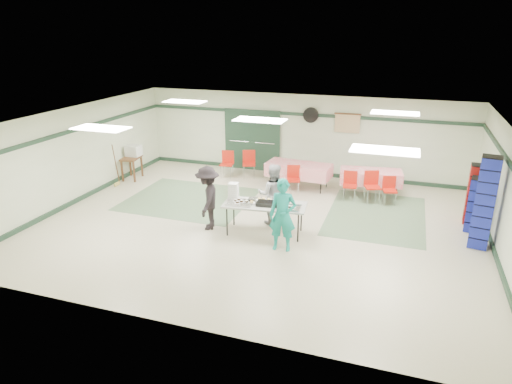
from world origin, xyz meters
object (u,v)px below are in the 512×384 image
(volunteer_dark, at_px, (208,198))
(printer_table, at_px, (131,161))
(chair_a, at_px, (372,183))
(dining_table_a, at_px, (371,176))
(dining_table_b, at_px, (299,170))
(broom, at_px, (116,164))
(chair_b, at_px, (350,182))
(chair_loose_a, at_px, (249,161))
(chair_loose_b, at_px, (227,161))
(crate_stack_red, at_px, (475,195))
(chair_d, at_px, (293,176))
(chair_c, at_px, (389,187))
(office_printer, at_px, (134,151))
(serving_table, at_px, (265,206))
(volunteer_teal, at_px, (283,215))
(volunteer_grey, at_px, (273,194))
(crate_stack_blue_b, at_px, (485,203))
(crate_stack_blue_a, at_px, (477,205))

(volunteer_dark, xyz_separation_m, printer_table, (-4.02, 2.82, -0.18))
(volunteer_dark, height_order, chair_a, volunteer_dark)
(dining_table_a, xyz_separation_m, printer_table, (-7.61, -0.95, 0.05))
(dining_table_b, height_order, broom, broom)
(chair_b, distance_m, chair_loose_a, 3.64)
(chair_loose_b, xyz_separation_m, crate_stack_red, (7.40, -1.63, 0.24))
(chair_d, distance_m, chair_loose_b, 2.63)
(crate_stack_red, bearing_deg, chair_a, 163.36)
(chair_loose_b, bearing_deg, chair_c, -17.21)
(office_printer, bearing_deg, serving_table, -28.35)
(dining_table_a, height_order, chair_loose_b, chair_loose_b)
(volunteer_teal, relative_size, volunteer_dark, 1.04)
(volunteer_dark, distance_m, chair_a, 4.89)
(serving_table, height_order, chair_d, chair_d)
(serving_table, xyz_separation_m, chair_loose_a, (-1.85, 4.11, -0.17))
(dining_table_b, relative_size, printer_table, 2.38)
(volunteer_dark, relative_size, chair_a, 1.78)
(volunteer_teal, distance_m, chair_a, 4.09)
(volunteer_dark, bearing_deg, volunteer_teal, 60.11)
(volunteer_grey, xyz_separation_m, chair_c, (2.73, 2.41, -0.30))
(chair_loose_b, bearing_deg, crate_stack_red, -20.40)
(serving_table, xyz_separation_m, broom, (-5.52, 1.94, -0.03))
(chair_b, height_order, printer_table, chair_b)
(crate_stack_red, xyz_separation_m, printer_table, (-10.30, 0.39, -0.15))
(chair_c, distance_m, crate_stack_red, 2.27)
(chair_d, bearing_deg, chair_b, -14.06)
(volunteer_grey, bearing_deg, chair_loose_b, -66.11)
(chair_d, height_order, crate_stack_red, crate_stack_red)
(chair_a, distance_m, broom, 7.86)
(volunteer_grey, distance_m, chair_a, 3.31)
(crate_stack_blue_b, bearing_deg, chair_b, 145.73)
(chair_c, relative_size, crate_stack_blue_b, 0.37)
(volunteer_teal, distance_m, crate_stack_blue_a, 4.89)
(serving_table, bearing_deg, chair_c, 41.60)
(office_printer, xyz_separation_m, broom, (-0.08, -0.91, -0.23))
(dining_table_a, xyz_separation_m, chair_a, (0.09, -0.57, -0.02))
(chair_a, relative_size, chair_b, 1.08)
(volunteer_teal, relative_size, chair_d, 1.96)
(chair_c, bearing_deg, chair_d, 165.59)
(serving_table, height_order, office_printer, office_printer)
(chair_d, bearing_deg, volunteer_teal, -93.63)
(serving_table, bearing_deg, office_printer, 146.02)
(volunteer_grey, distance_m, chair_d, 2.43)
(chair_d, bearing_deg, office_printer, 168.16)
(dining_table_a, relative_size, office_printer, 4.20)
(chair_a, distance_m, crate_stack_blue_a, 2.90)
(dining_table_b, height_order, chair_a, chair_a)
(office_printer, distance_m, broom, 0.94)
(volunteer_grey, relative_size, chair_loose_a, 1.75)
(volunteer_grey, xyz_separation_m, broom, (-5.54, 1.30, -0.10))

